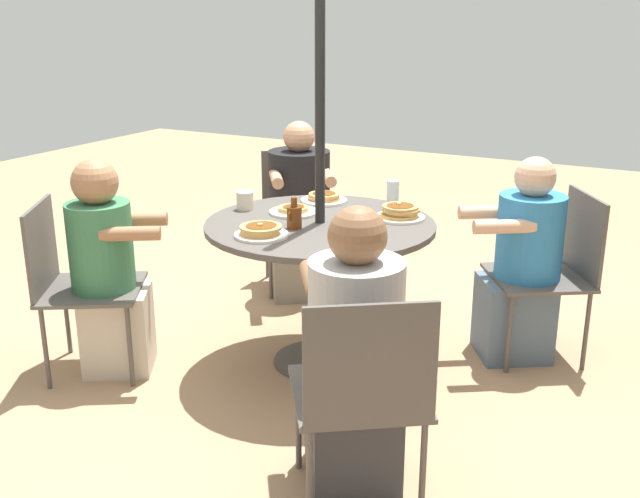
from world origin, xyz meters
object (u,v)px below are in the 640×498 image
object	(u,v)px
pancake_plate_a	(294,211)
diner_east	(522,268)
diner_north	(354,364)
drinking_glass_b	(360,231)
pancake_plate_c	(261,231)
patio_chair_south	(297,210)
diner_west	(108,275)
drinking_glass_a	(393,193)
patio_chair_east	(556,265)
diner_south	(300,218)
syrup_bottle	(294,216)
pancake_plate_d	(324,198)
patio_table	(320,246)
patio_chair_west	(72,277)
pancake_plate_b	(400,213)
patio_chair_north	(363,389)
coffee_cup	(245,200)

from	to	relation	value
pancake_plate_a	diner_east	bearing A→B (deg)	113.92
diner_north	drinking_glass_b	world-z (taller)	diner_north
pancake_plate_a	pancake_plate_c	distance (m)	0.44
diner_east	patio_chair_south	xyz separation A→B (m)	(-0.45, -1.60, 0.01)
patio_chair_south	diner_west	size ratio (longest dim) A/B	0.80
patio_chair_south	pancake_plate_a	size ratio (longest dim) A/B	3.45
drinking_glass_a	patio_chair_east	bearing A→B (deg)	102.30
diner_east	pancake_plate_a	size ratio (longest dim) A/B	4.23
diner_south	syrup_bottle	xyz separation A→B (m)	(1.02, 0.54, 0.33)
syrup_bottle	pancake_plate_d	bearing A→B (deg)	-167.94
patio_table	patio_chair_west	xyz separation A→B (m)	(0.65, -1.06, -0.14)
diner_south	pancake_plate_a	bearing A→B (deg)	82.42
patio_table	drinking_glass_a	size ratio (longest dim) A/B	8.52
pancake_plate_b	patio_chair_east	bearing A→B (deg)	120.58
patio_chair_west	diner_west	bearing A→B (deg)	90.00
patio_chair_south	pancake_plate_d	distance (m)	0.88
pancake_plate_d	syrup_bottle	distance (m)	0.55
patio_chair_south	patio_chair_north	bearing A→B (deg)	89.98
patio_chair_west	diner_west	size ratio (longest dim) A/B	0.80
diner_north	pancake_plate_a	distance (m)	1.28
patio_chair_west	pancake_plate_d	distance (m)	1.39
coffee_cup	drinking_glass_b	size ratio (longest dim) A/B	0.75
pancake_plate_c	drinking_glass_a	bearing A→B (deg)	158.89
patio_chair_south	pancake_plate_c	bearing A→B (deg)	78.13
patio_chair_east	patio_chair_south	distance (m)	1.79
patio_chair_east	patio_chair_south	world-z (taller)	same
patio_chair_south	diner_south	size ratio (longest dim) A/B	0.79
patio_table	diner_north	bearing A→B (deg)	34.75
pancake_plate_d	patio_table	bearing A→B (deg)	24.76
drinking_glass_a	patio_chair_south	bearing A→B (deg)	-120.77
pancake_plate_a	pancake_plate_c	xyz separation A→B (m)	(0.43, 0.07, 0.01)
patio_chair_west	patio_table	bearing A→B (deg)	90.00
patio_chair_west	pancake_plate_c	size ratio (longest dim) A/B	3.45
diner_south	drinking_glass_a	xyz separation A→B (m)	(0.38, 0.79, 0.34)
diner_south	diner_east	bearing A→B (deg)	134.01
pancake_plate_b	coffee_cup	world-z (taller)	coffee_cup
pancake_plate_c	diner_west	bearing A→B (deg)	-74.73
diner_west	pancake_plate_b	xyz separation A→B (m)	(-0.81, 1.23, 0.29)
patio_table	pancake_plate_c	world-z (taller)	pancake_plate_c
patio_chair_east	drinking_glass_b	xyz separation A→B (m)	(0.91, -0.72, 0.33)
patio_chair_west	pancake_plate_a	distance (m)	1.16
patio_chair_west	pancake_plate_c	xyz separation A→B (m)	(-0.30, 0.93, 0.29)
drinking_glass_a	diner_west	bearing A→B (deg)	-46.42
syrup_bottle	patio_chair_west	bearing A→B (deg)	-63.44
diner_south	diner_west	xyz separation A→B (m)	(1.43, -0.30, 0.01)
pancake_plate_c	drinking_glass_a	size ratio (longest dim) A/B	1.89
pancake_plate_a	drinking_glass_a	bearing A→B (deg)	135.38
patio_chair_south	drinking_glass_a	xyz separation A→B (m)	(0.53, 0.90, 0.33)
drinking_glass_b	diner_west	bearing A→B (deg)	-75.67
diner_east	diner_south	bearing A→B (deg)	46.08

